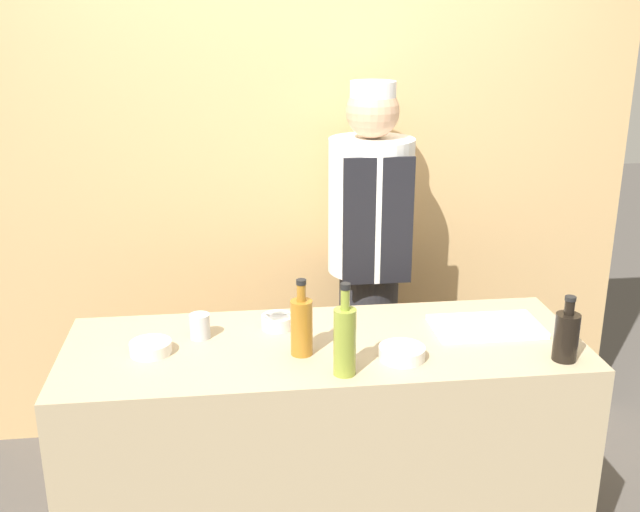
% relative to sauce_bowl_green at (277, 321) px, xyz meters
% --- Properties ---
extents(cabinet_wall, '(3.14, 0.18, 2.40)m').
position_rel_sauce_bowl_green_xyz_m(cabinet_wall, '(0.16, 0.90, 0.29)').
color(cabinet_wall, tan).
rests_on(cabinet_wall, ground_plane).
extents(counter, '(1.83, 0.66, 0.88)m').
position_rel_sauce_bowl_green_xyz_m(counter, '(0.16, -0.15, -0.47)').
color(counter, tan).
rests_on(counter, ground_plane).
extents(sauce_bowl_green, '(0.12, 0.12, 0.05)m').
position_rel_sauce_bowl_green_xyz_m(sauce_bowl_green, '(0.00, 0.00, 0.00)').
color(sauce_bowl_green, silver).
rests_on(sauce_bowl_green, counter).
extents(sauce_bowl_orange, '(0.14, 0.14, 0.04)m').
position_rel_sauce_bowl_green_xyz_m(sauce_bowl_orange, '(-0.44, -0.16, -0.00)').
color(sauce_bowl_orange, silver).
rests_on(sauce_bowl_orange, counter).
extents(sauce_bowl_white, '(0.16, 0.16, 0.04)m').
position_rel_sauce_bowl_green_xyz_m(sauce_bowl_white, '(0.40, -0.31, -0.00)').
color(sauce_bowl_white, silver).
rests_on(sauce_bowl_white, counter).
extents(cutting_board, '(0.40, 0.23, 0.02)m').
position_rel_sauce_bowl_green_xyz_m(cutting_board, '(0.76, -0.10, -0.02)').
color(cutting_board, white).
rests_on(cutting_board, counter).
extents(bottle_amber, '(0.08, 0.08, 0.27)m').
position_rel_sauce_bowl_green_xyz_m(bottle_amber, '(0.07, -0.23, 0.08)').
color(bottle_amber, '#9E661E').
rests_on(bottle_amber, counter).
extents(bottle_oil, '(0.07, 0.07, 0.31)m').
position_rel_sauce_bowl_green_xyz_m(bottle_oil, '(0.19, -0.39, 0.09)').
color(bottle_oil, olive).
rests_on(bottle_oil, counter).
extents(bottle_soy, '(0.08, 0.08, 0.23)m').
position_rel_sauce_bowl_green_xyz_m(bottle_soy, '(0.94, -0.38, 0.06)').
color(bottle_soy, black).
rests_on(bottle_soy, counter).
extents(cup_steel, '(0.07, 0.07, 0.09)m').
position_rel_sauce_bowl_green_xyz_m(cup_steel, '(-0.28, -0.05, 0.02)').
color(cup_steel, '#B7B7BC').
rests_on(cup_steel, counter).
extents(chef_center, '(0.37, 0.37, 1.72)m').
position_rel_sauce_bowl_green_xyz_m(chef_center, '(0.45, 0.54, 0.03)').
color(chef_center, '#28282D').
rests_on(chef_center, ground_plane).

